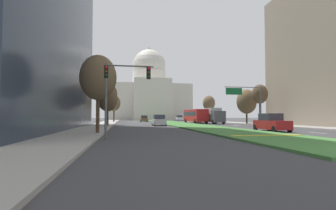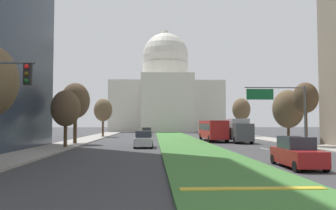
# 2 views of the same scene
# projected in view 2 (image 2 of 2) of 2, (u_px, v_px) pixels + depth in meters

# --- Properties ---
(ground_plane) EXTENTS (260.00, 260.00, 0.00)m
(ground_plane) POSITION_uv_depth(u_px,v_px,m) (177.00, 139.00, 53.86)
(ground_plane) COLOR #3D3D3F
(grass_median) EXTENTS (6.31, 90.40, 0.14)m
(grass_median) POSITION_uv_depth(u_px,v_px,m) (180.00, 141.00, 48.85)
(grass_median) COLOR #427A38
(grass_median) RESTS_ON ground_plane
(median_curb_nose) EXTENTS (5.68, 0.50, 0.04)m
(median_curb_nose) POSITION_uv_depth(u_px,v_px,m) (253.00, 188.00, 13.15)
(median_curb_nose) COLOR gold
(median_curb_nose) RESTS_ON grass_median
(lane_dashes_right) EXTENTS (0.16, 63.89, 0.01)m
(lane_dashes_right) POSITION_uv_depth(u_px,v_px,m) (234.00, 141.00, 48.05)
(lane_dashes_right) COLOR silver
(lane_dashes_right) RESTS_ON ground_plane
(sidewalk_left) EXTENTS (4.00, 90.40, 0.15)m
(sidewalk_left) POSITION_uv_depth(u_px,v_px,m) (72.00, 143.00, 43.21)
(sidewalk_left) COLOR #9E9991
(sidewalk_left) RESTS_ON ground_plane
(sidewalk_right) EXTENTS (4.00, 90.40, 0.15)m
(sidewalk_right) POSITION_uv_depth(u_px,v_px,m) (290.00, 142.00, 44.46)
(sidewalk_right) COLOR #9E9991
(sidewalk_right) RESTS_ON ground_plane
(capitol_building) EXTENTS (32.11, 28.80, 31.11)m
(capitol_building) POSITION_uv_depth(u_px,v_px,m) (166.00, 96.00, 103.73)
(capitol_building) COLOR beige
(capitol_building) RESTS_ON ground_plane
(overhead_guide_sign) EXTENTS (6.38, 0.20, 6.50)m
(overhead_guide_sign) POSITION_uv_depth(u_px,v_px,m) (282.00, 103.00, 34.95)
(overhead_guide_sign) COLOR #515456
(overhead_guide_sign) RESTS_ON ground_plane
(street_tree_left_mid) EXTENTS (3.04, 3.04, 6.08)m
(street_tree_left_mid) POSITION_uv_depth(u_px,v_px,m) (66.00, 109.00, 35.39)
(street_tree_left_mid) COLOR #4C3823
(street_tree_left_mid) RESTS_ON ground_plane
(street_tree_right_mid) EXTENTS (2.69, 2.69, 7.08)m
(street_tree_right_mid) POSITION_uv_depth(u_px,v_px,m) (305.00, 98.00, 37.03)
(street_tree_right_mid) COLOR #4C3823
(street_tree_right_mid) RESTS_ON ground_plane
(street_tree_left_far) EXTENTS (3.51, 3.51, 7.59)m
(street_tree_left_far) POSITION_uv_depth(u_px,v_px,m) (75.00, 101.00, 41.80)
(street_tree_left_far) COLOR #4C3823
(street_tree_left_far) RESTS_ON ground_plane
(street_tree_right_far) EXTENTS (3.80, 3.80, 6.75)m
(street_tree_right_far) POSITION_uv_depth(u_px,v_px,m) (288.00, 109.00, 42.10)
(street_tree_right_far) COLOR #4C3823
(street_tree_right_far) RESTS_ON ground_plane
(street_tree_left_distant) EXTENTS (3.37, 3.37, 7.10)m
(street_tree_left_distant) POSITION_uv_depth(u_px,v_px,m) (103.00, 110.00, 62.88)
(street_tree_left_distant) COLOR #4C3823
(street_tree_left_distant) RESTS_ON ground_plane
(street_tree_right_distant) EXTENTS (3.37, 3.37, 7.26)m
(street_tree_right_distant) POSITION_uv_depth(u_px,v_px,m) (241.00, 109.00, 63.73)
(street_tree_right_distant) COLOR #4C3823
(street_tree_right_distant) RESTS_ON ground_plane
(sedan_lead_stopped) EXTENTS (1.99, 4.65, 1.87)m
(sedan_lead_stopped) POSITION_uv_depth(u_px,v_px,m) (297.00, 153.00, 20.35)
(sedan_lead_stopped) COLOR maroon
(sedan_lead_stopped) RESTS_ON ground_plane
(sedan_midblock) EXTENTS (2.03, 4.41, 1.79)m
(sedan_midblock) POSITION_uv_depth(u_px,v_px,m) (144.00, 140.00, 36.51)
(sedan_midblock) COLOR #BCBCC1
(sedan_midblock) RESTS_ON ground_plane
(sedan_distant) EXTENTS (2.02, 4.26, 1.65)m
(sedan_distant) POSITION_uv_depth(u_px,v_px,m) (222.00, 134.00, 54.36)
(sedan_distant) COLOR brown
(sedan_distant) RESTS_ON ground_plane
(sedan_far_horizon) EXTENTS (2.04, 4.70, 1.71)m
(sedan_far_horizon) POSITION_uv_depth(u_px,v_px,m) (147.00, 132.00, 65.68)
(sedan_far_horizon) COLOR brown
(sedan_far_horizon) RESTS_ON ground_plane
(sedan_very_far) EXTENTS (2.19, 4.42, 1.82)m
(sedan_very_far) POSITION_uv_depth(u_px,v_px,m) (203.00, 130.00, 78.99)
(sedan_very_far) COLOR silver
(sedan_very_far) RESTS_ON ground_plane
(box_truck_delivery) EXTENTS (2.40, 6.40, 3.20)m
(box_truck_delivery) POSITION_uv_depth(u_px,v_px,m) (239.00, 130.00, 45.01)
(box_truck_delivery) COLOR #4C5156
(box_truck_delivery) RESTS_ON ground_plane
(city_bus) EXTENTS (2.62, 11.00, 2.95)m
(city_bus) POSITION_uv_depth(u_px,v_px,m) (212.00, 129.00, 49.32)
(city_bus) COLOR #B21E1E
(city_bus) RESTS_ON ground_plane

